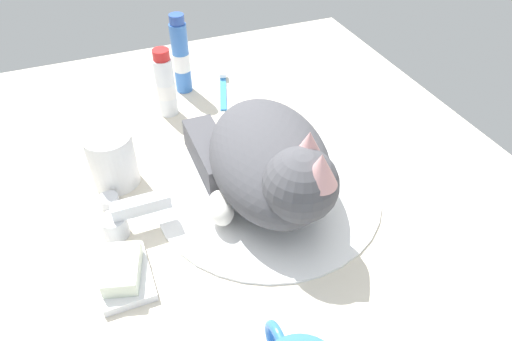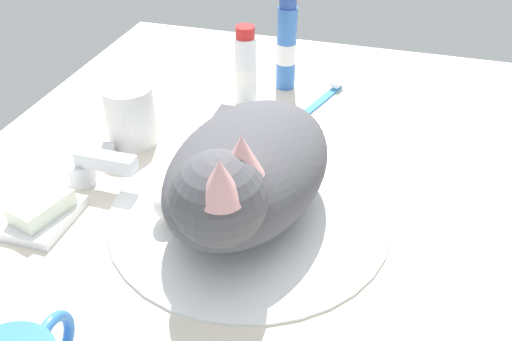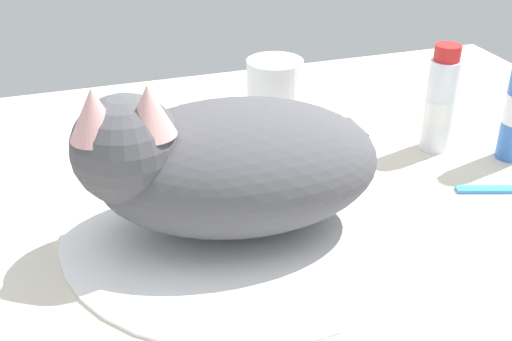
{
  "view_description": "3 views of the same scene",
  "coord_description": "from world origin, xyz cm",
  "px_view_note": "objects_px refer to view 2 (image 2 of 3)",
  "views": [
    {
      "loc": [
        -46.89,
        20.65,
        48.37
      ],
      "look_at": [
        1.18,
        1.48,
        3.92
      ],
      "focal_mm": 32.53,
      "sensor_mm": 36.0,
      "label": 1
    },
    {
      "loc": [
        -48.76,
        -15.04,
        42.96
      ],
      "look_at": [
        -0.73,
        -1.05,
        7.15
      ],
      "focal_mm": 38.58,
      "sensor_mm": 36.0,
      "label": 2
    },
    {
      "loc": [
        -14.71,
        -49.86,
        34.9
      ],
      "look_at": [
        1.65,
        -0.19,
        5.94
      ],
      "focal_mm": 45.21,
      "sensor_mm": 36.0,
      "label": 3
    }
  ],
  "objects_px": {
    "cat": "(242,172)",
    "toothbrush": "(323,97)",
    "faucet": "(89,170)",
    "rinse_cup": "(130,115)",
    "toothpaste_bottle": "(246,68)",
    "mouthwash_bottle": "(286,46)",
    "soap_bar": "(42,207)"
  },
  "relations": [
    {
      "from": "rinse_cup",
      "to": "toothbrush",
      "type": "xyz_separation_m",
      "value": [
        0.2,
        -0.24,
        -0.04
      ]
    },
    {
      "from": "mouthwash_bottle",
      "to": "toothbrush",
      "type": "bearing_deg",
      "value": -113.31
    },
    {
      "from": "soap_bar",
      "to": "toothbrush",
      "type": "distance_m",
      "value": 0.47
    },
    {
      "from": "faucet",
      "to": "mouthwash_bottle",
      "type": "height_order",
      "value": "mouthwash_bottle"
    },
    {
      "from": "faucet",
      "to": "cat",
      "type": "distance_m",
      "value": 0.22
    },
    {
      "from": "toothpaste_bottle",
      "to": "mouthwash_bottle",
      "type": "relative_size",
      "value": 0.82
    },
    {
      "from": "faucet",
      "to": "soap_bar",
      "type": "relative_size",
      "value": 2.15
    },
    {
      "from": "rinse_cup",
      "to": "toothbrush",
      "type": "height_order",
      "value": "rinse_cup"
    },
    {
      "from": "cat",
      "to": "rinse_cup",
      "type": "height_order",
      "value": "cat"
    },
    {
      "from": "rinse_cup",
      "to": "faucet",
      "type": "bearing_deg",
      "value": 177.03
    },
    {
      "from": "rinse_cup",
      "to": "soap_bar",
      "type": "xyz_separation_m",
      "value": [
        -0.19,
        0.02,
        -0.02
      ]
    },
    {
      "from": "toothpaste_bottle",
      "to": "toothbrush",
      "type": "bearing_deg",
      "value": -71.84
    },
    {
      "from": "rinse_cup",
      "to": "mouthwash_bottle",
      "type": "relative_size",
      "value": 0.56
    },
    {
      "from": "faucet",
      "to": "toothbrush",
      "type": "relative_size",
      "value": 1.14
    },
    {
      "from": "cat",
      "to": "toothbrush",
      "type": "bearing_deg",
      "value": -6.49
    },
    {
      "from": "cat",
      "to": "toothbrush",
      "type": "relative_size",
      "value": 2.37
    },
    {
      "from": "rinse_cup",
      "to": "toothbrush",
      "type": "relative_size",
      "value": 0.67
    },
    {
      "from": "cat",
      "to": "rinse_cup",
      "type": "distance_m",
      "value": 0.24
    },
    {
      "from": "rinse_cup",
      "to": "toothpaste_bottle",
      "type": "height_order",
      "value": "toothpaste_bottle"
    },
    {
      "from": "faucet",
      "to": "mouthwash_bottle",
      "type": "relative_size",
      "value": 0.95
    },
    {
      "from": "faucet",
      "to": "rinse_cup",
      "type": "height_order",
      "value": "rinse_cup"
    },
    {
      "from": "soap_bar",
      "to": "toothpaste_bottle",
      "type": "xyz_separation_m",
      "value": [
        0.35,
        -0.14,
        0.04
      ]
    },
    {
      "from": "mouthwash_bottle",
      "to": "cat",
      "type": "bearing_deg",
      "value": -174.41
    },
    {
      "from": "toothpaste_bottle",
      "to": "mouthwash_bottle",
      "type": "bearing_deg",
      "value": -34.68
    },
    {
      "from": "faucet",
      "to": "soap_bar",
      "type": "xyz_separation_m",
      "value": [
        -0.08,
        0.01,
        0.0
      ]
    },
    {
      "from": "cat",
      "to": "toothbrush",
      "type": "distance_m",
      "value": 0.33
    },
    {
      "from": "mouthwash_bottle",
      "to": "rinse_cup",
      "type": "bearing_deg",
      "value": 143.62
    },
    {
      "from": "rinse_cup",
      "to": "toothbrush",
      "type": "bearing_deg",
      "value": -50.41
    },
    {
      "from": "cat",
      "to": "rinse_cup",
      "type": "relative_size",
      "value": 3.56
    },
    {
      "from": "toothpaste_bottle",
      "to": "soap_bar",
      "type": "bearing_deg",
      "value": 158.09
    },
    {
      "from": "soap_bar",
      "to": "toothbrush",
      "type": "relative_size",
      "value": 0.53
    },
    {
      "from": "toothpaste_bottle",
      "to": "toothbrush",
      "type": "distance_m",
      "value": 0.14
    }
  ]
}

